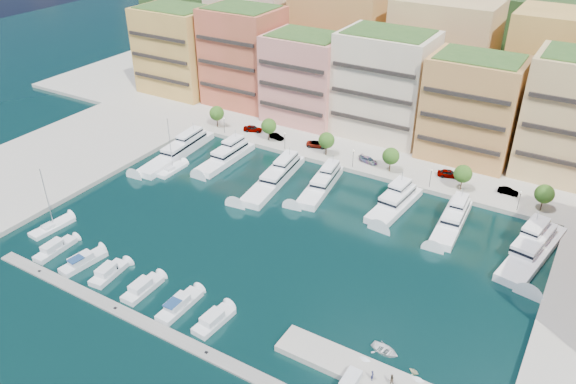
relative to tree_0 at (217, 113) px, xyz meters
name	(u,v)px	position (x,y,z in m)	size (l,w,h in m)	color
ground	(281,238)	(40.00, -33.50, -4.74)	(400.00, 400.00, 0.00)	black
north_quay	(401,124)	(40.00, 28.50, -4.74)	(220.00, 64.00, 2.00)	#9E998E
west_quay	(28,174)	(-22.00, -41.50, -4.74)	(34.00, 76.00, 2.00)	#9E998E
hillside	(454,75)	(40.00, 76.50, -4.74)	(240.00, 40.00, 58.00)	#1F3E19
south_pontoon	(159,331)	(37.00, -63.50, -4.74)	(72.00, 2.20, 0.35)	gray
apartment_0	(178,50)	(-26.00, 16.49, 8.57)	(22.00, 16.50, 24.80)	#E1AD52
apartment_1	(243,56)	(-4.00, 18.49, 9.57)	(20.00, 16.50, 26.80)	#D15A45
apartment_2	(306,78)	(17.00, 16.49, 7.57)	(20.00, 15.50, 22.80)	#DB877A
apartment_3	(384,84)	(38.00, 18.49, 9.07)	(22.00, 16.50, 25.80)	beige
apartment_4	(472,108)	(60.00, 16.49, 8.07)	(20.00, 15.50, 23.80)	#C9864B
backblock_0	(255,28)	(-15.00, 40.50, 11.26)	(26.00, 18.00, 30.00)	beige
backblock_1	(340,41)	(15.00, 40.50, 11.26)	(26.00, 18.00, 30.00)	#C9864B
backblock_2	(442,57)	(45.00, 40.50, 11.26)	(26.00, 18.00, 30.00)	#E6C67A
backblock_3	(563,76)	(75.00, 40.50, 11.26)	(26.00, 18.00, 30.00)	#E1AD52
tree_0	(217,113)	(0.00, 0.00, 0.00)	(3.80, 3.80, 5.65)	#473323
tree_1	(269,126)	(16.00, 0.00, 0.00)	(3.80, 3.80, 5.65)	#473323
tree_2	(327,140)	(32.00, 0.00, 0.00)	(3.80, 3.80, 5.65)	#473323
tree_3	(391,156)	(48.00, 0.00, 0.00)	(3.80, 3.80, 5.65)	#473323
tree_4	(463,174)	(64.00, 0.00, 0.00)	(3.80, 3.80, 5.65)	#473323
tree_5	(544,194)	(80.00, 0.00, 0.00)	(3.80, 3.80, 5.65)	#473323
lamppost_0	(224,123)	(4.00, -2.30, -0.92)	(0.30, 0.30, 4.20)	black
lamppost_1	(285,138)	(22.00, -2.30, -0.92)	(0.30, 0.30, 4.20)	black
lamppost_2	(353,156)	(40.00, -2.30, -0.92)	(0.30, 0.30, 4.20)	black
lamppost_3	(431,175)	(58.00, -2.30, -0.92)	(0.30, 0.30, 4.20)	black
lamppost_4	(520,198)	(76.00, -2.30, -0.92)	(0.30, 0.30, 4.20)	black
yacht_0	(180,150)	(0.87, -16.03, -3.53)	(6.22, 25.43, 7.30)	white
yacht_1	(227,156)	(12.54, -12.86, -3.65)	(4.57, 18.17, 7.30)	white
yacht_2	(276,176)	(27.66, -15.34, -3.53)	(7.41, 24.05, 7.30)	white
yacht_3	(322,183)	(37.78, -12.90, -3.53)	(6.76, 18.75, 7.30)	white
yacht_4	(396,203)	(54.30, -12.23, -3.65)	(6.36, 17.15, 7.30)	white
yacht_5	(453,219)	(66.11, -12.54, -3.53)	(5.20, 17.75, 7.30)	white
yacht_6	(533,248)	(81.27, -14.55, -3.53)	(8.66, 22.48, 7.30)	white
cruiser_0	(55,249)	(7.37, -58.09, -4.20)	(2.74, 8.18, 2.55)	silver
cruiser_1	(83,262)	(14.65, -58.11, -4.17)	(3.72, 8.64, 2.66)	silver
cruiser_2	(108,273)	(20.83, -58.08, -4.20)	(3.40, 7.39, 2.55)	silver
cruiser_3	(142,289)	(28.60, -58.08, -4.20)	(2.83, 7.57, 2.55)	silver
cruiser_4	(179,306)	(36.43, -58.11, -4.17)	(2.77, 8.52, 2.66)	silver
cruiser_5	(214,321)	(43.14, -58.08, -4.20)	(3.32, 7.43, 2.55)	silver
cruiser_8	(351,383)	(66.15, -58.08, -4.20)	(2.44, 7.33, 2.55)	silver
sailboat_0	(52,227)	(0.81, -53.44, -4.43)	(3.49, 8.77, 13.20)	white
sailboat_2	(172,170)	(4.94, -23.81, -4.42)	(2.75, 7.88, 13.20)	white
tender_2	(385,350)	(67.70, -50.10, -4.31)	(2.96, 4.15, 0.86)	white
tender_3	(414,371)	(72.58, -51.64, -4.36)	(1.27, 1.47, 0.77)	beige
car_0	(253,129)	(9.65, 2.19, -2.93)	(1.91, 4.76, 1.62)	gray
car_1	(276,137)	(17.24, 1.45, -3.08)	(1.40, 4.01, 1.32)	gray
car_2	(317,144)	(28.18, 2.62, -3.02)	(2.39, 5.19, 1.44)	gray
car_3	(368,160)	(42.19, 1.40, -3.08)	(1.85, 4.56, 1.32)	gray
car_4	(449,173)	(60.18, 4.18, -2.90)	(1.99, 4.94, 1.68)	gray
car_5	(508,191)	(73.00, 3.18, -3.07)	(1.43, 4.11, 1.36)	gray
person_0	(372,375)	(68.41, -56.46, -2.93)	(0.59, 0.39, 1.63)	#232546
person_1	(391,380)	(70.82, -55.90, -2.87)	(0.85, 0.66, 1.75)	#4F3F2F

